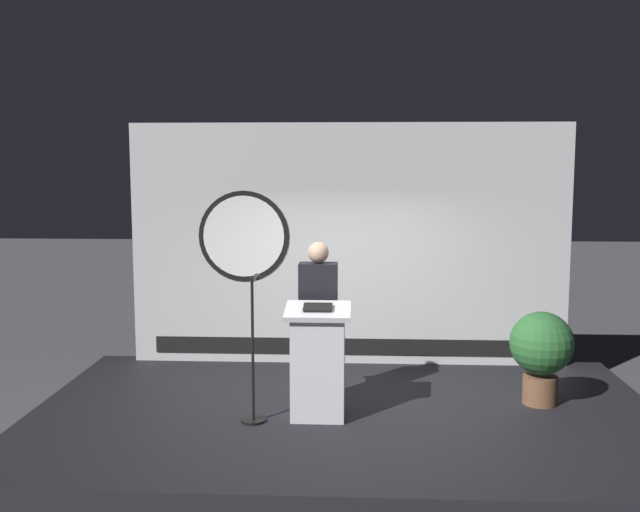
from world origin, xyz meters
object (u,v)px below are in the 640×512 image
podium (318,362)px  speaker_person (318,321)px  microphone_stand (254,371)px  potted_plant (541,349)px

podium → speaker_person: speaker_person is taller
podium → microphone_stand: (-0.62, -0.10, -0.07)m
microphone_stand → speaker_person: bearing=44.1°
speaker_person → potted_plant: (2.32, 0.07, -0.28)m
podium → potted_plant: bearing=13.4°
speaker_person → microphone_stand: size_ratio=1.19×
speaker_person → potted_plant: bearing=1.7°
potted_plant → microphone_stand: bearing=-167.5°
podium → microphone_stand: bearing=-170.7°
speaker_person → potted_plant: 2.34m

